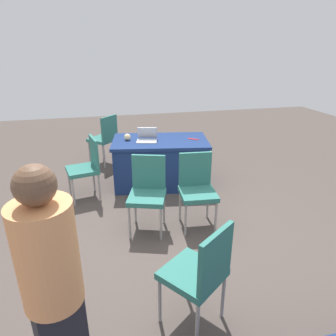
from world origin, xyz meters
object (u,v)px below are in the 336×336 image
object	(u,v)px
chair_tucked_left	(148,189)
chair_by_pillar	(200,271)
chair_back_row	(197,186)
scissors_red	(193,139)
person_presenter	(53,284)
yarn_ball	(127,137)
chair_tucked_right	(105,136)
table_foreground	(160,162)
chair_aisle	(87,165)
laptop_silver	(147,139)

from	to	relation	value
chair_tucked_left	chair_by_pillar	distance (m)	1.56
chair_tucked_left	chair_back_row	bearing A→B (deg)	-166.75
scissors_red	person_presenter	bearing A→B (deg)	-83.85
scissors_red	chair_back_row	bearing A→B (deg)	-68.46
chair_back_row	scissors_red	xyz separation A→B (m)	(-0.35, -1.26, 0.23)
yarn_ball	scissors_red	world-z (taller)	yarn_ball
chair_tucked_right	person_presenter	size ratio (longest dim) A/B	0.59
chair_tucked_left	person_presenter	world-z (taller)	person_presenter
table_foreground	chair_tucked_left	xyz separation A→B (m)	(0.44, 1.30, 0.16)
scissors_red	chair_aisle	bearing A→B (deg)	-137.70
chair_back_row	yarn_ball	bearing A→B (deg)	-59.12
chair_tucked_left	scissors_red	xyz separation A→B (m)	(-0.97, -1.21, 0.23)
laptop_silver	scissors_red	size ratio (longest dim) A/B	2.11
chair_tucked_left	chair_tucked_right	xyz separation A→B (m)	(0.41, -2.45, 0.02)
laptop_silver	scissors_red	world-z (taller)	laptop_silver
chair_aisle	chair_tucked_left	bearing A→B (deg)	-156.74
chair_by_pillar	yarn_ball	xyz separation A→B (m)	(0.23, -2.96, 0.27)
chair_aisle	laptop_silver	size ratio (longest dim) A/B	2.48
chair_back_row	person_presenter	distance (m)	2.37
person_presenter	yarn_ball	size ratio (longest dim) A/B	15.75
laptop_silver	scissors_red	bearing A→B (deg)	-171.89
chair_by_pillar	person_presenter	xyz separation A→B (m)	(1.02, 0.31, 0.37)
chair_aisle	chair_back_row	xyz separation A→B (m)	(-1.37, 1.11, 0.01)
chair_tucked_left	chair_back_row	size ratio (longest dim) A/B	1.00
chair_back_row	scissors_red	size ratio (longest dim) A/B	5.29
chair_aisle	yarn_ball	size ratio (longest dim) A/B	8.96
table_foreground	laptop_silver	xyz separation A→B (m)	(0.22, 0.01, 0.42)
chair_tucked_right	yarn_ball	bearing A→B (deg)	-118.04
table_foreground	yarn_ball	size ratio (longest dim) A/B	15.84
chair_tucked_right	chair_by_pillar	size ratio (longest dim) A/B	1.01
table_foreground	chair_aisle	bearing A→B (deg)	11.99
table_foreground	person_presenter	bearing A→B (deg)	67.66
table_foreground	yarn_ball	bearing A→B (deg)	-11.63
chair_by_pillar	scissors_red	xyz separation A→B (m)	(-0.82, -2.76, 0.22)
chair_tucked_right	chair_back_row	world-z (taller)	chair_tucked_right
chair_aisle	laptop_silver	bearing A→B (deg)	-87.69
person_presenter	scissors_red	distance (m)	3.59
chair_tucked_left	chair_tucked_right	distance (m)	2.48
person_presenter	yarn_ball	distance (m)	3.37
laptop_silver	scissors_red	distance (m)	0.76
chair_tucked_left	chair_by_pillar	xyz separation A→B (m)	(-0.15, 1.55, 0.01)
chair_tucked_right	chair_back_row	size ratio (longest dim) A/B	1.02
chair_aisle	chair_by_pillar	world-z (taller)	chair_by_pillar
chair_aisle	yarn_ball	bearing A→B (deg)	-73.64
chair_back_row	yarn_ball	xyz separation A→B (m)	(0.70, -1.46, 0.28)
table_foreground	chair_by_pillar	distance (m)	2.88
table_foreground	laptop_silver	distance (m)	0.48
person_presenter	table_foreground	bearing A→B (deg)	41.50
chair_tucked_right	laptop_silver	distance (m)	1.34
person_presenter	laptop_silver	world-z (taller)	person_presenter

